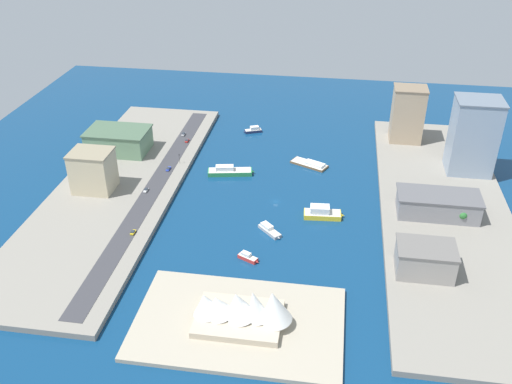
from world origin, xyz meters
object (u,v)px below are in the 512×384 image
warehouse_low_gray (438,204)px  hatchback_blue (168,169)px  yacht_sleek_gray (269,230)px  office_block_beige (93,171)px  opera_landmark (242,309)px  pickup_red (187,141)px  ferry_green_doubledeck (229,171)px  patrol_launch_navy (253,130)px  barge_flat_brown (311,164)px  carpark_squat_concrete (425,259)px  van_white (146,190)px  traffic_light_waterfront (179,157)px  tugboat_red (248,257)px  ferry_yellow_fast (322,213)px  apartment_midrise_tan (408,114)px  terminal_long_green (119,140)px  tower_tall_glass (473,136)px  taxi_yellow_cab (133,232)px  sedan_silver (183,134)px

warehouse_low_gray → hatchback_blue: size_ratio=8.43×
yacht_sleek_gray → office_block_beige: size_ratio=0.57×
opera_landmark → pickup_red: bearing=-67.9°
yacht_sleek_gray → ferry_green_doubledeck: size_ratio=0.46×
office_block_beige → patrol_launch_navy: bearing=-127.7°
barge_flat_brown → carpark_squat_concrete: bearing=119.7°
hatchback_blue → van_white: bearing=79.2°
traffic_light_waterfront → carpark_squat_concrete: bearing=147.8°
ferry_green_doubledeck → pickup_red: (36.32, -35.46, 1.91)m
office_block_beige → tugboat_red: bearing=153.3°
ferry_yellow_fast → opera_landmark: bearing=72.1°
ferry_yellow_fast → office_block_beige: size_ratio=0.93×
office_block_beige → apartment_midrise_tan: bearing=-152.1°
yacht_sleek_gray → opera_landmark: size_ratio=0.32×
ferry_green_doubledeck → van_white: 54.33m
terminal_long_green → tower_tall_glass: size_ratio=0.86×
barge_flat_brown → van_white: size_ratio=5.41×
terminal_long_green → taxi_yellow_cab: bearing=114.3°
tugboat_red → ferry_yellow_fast: size_ratio=0.51×
barge_flat_brown → pickup_red: bearing=-10.8°
barge_flat_brown → tower_tall_glass: (-96.30, -3.00, 25.14)m
tower_tall_glass → taxi_yellow_cab: bearing=28.4°
van_white → opera_landmark: size_ratio=0.11×
apartment_midrise_tan → traffic_light_waterfront: (143.36, 57.81, -14.47)m
office_block_beige → pickup_red: (-36.18, -70.83, -11.30)m
yacht_sleek_gray → carpark_squat_concrete: 80.67m
yacht_sleek_gray → pickup_red: (69.29, -95.06, 2.45)m
hatchback_blue → pickup_red: size_ratio=1.15×
office_block_beige → terminal_long_green: bearing=-85.1°
carpark_squat_concrete → hatchback_blue: size_ratio=5.16×
ferry_yellow_fast → apartment_midrise_tan: apartment_midrise_tan is taller
patrol_launch_navy → carpark_squat_concrete: (-103.97, 150.14, 8.47)m
terminal_long_green → yacht_sleek_gray: bearing=145.6°
sedan_silver → hatchback_blue: bearing=94.6°
office_block_beige → sedan_silver: office_block_beige is taller
taxi_yellow_cab → opera_landmark: (-66.37, 53.87, 5.23)m
patrol_launch_navy → ferry_yellow_fast: ferry_yellow_fast is taller
sedan_silver → pickup_red: 11.06m
patrol_launch_navy → hatchback_blue: 82.48m
van_white → opera_landmark: opera_landmark is taller
hatchback_blue → ferry_green_doubledeck: bearing=-170.9°
sedan_silver → carpark_squat_concrete: bearing=139.0°
apartment_midrise_tan → taxi_yellow_cab: 201.55m
terminal_long_green → taxi_yellow_cab: (-41.34, 91.67, -6.60)m
yacht_sleek_gray → warehouse_low_gray: (-88.08, -26.54, 7.76)m
terminal_long_green → opera_landmark: 181.07m
ferry_yellow_fast → terminal_long_green: bearing=-22.4°
tugboat_red → opera_landmark: 45.92m
van_white → tugboat_red: bearing=143.2°
tugboat_red → sedan_silver: (67.37, -130.19, 2.54)m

